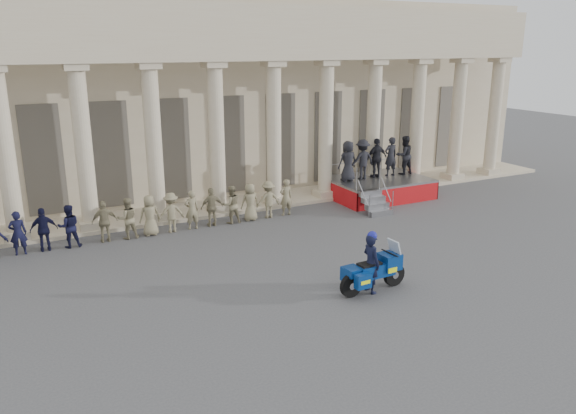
# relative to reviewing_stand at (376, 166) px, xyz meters

# --- Properties ---
(ground) EXTENTS (90.00, 90.00, 0.00)m
(ground) POSITION_rel_reviewing_stand_xyz_m (-8.80, -7.21, -1.52)
(ground) COLOR #414143
(ground) RESTS_ON ground
(building) EXTENTS (40.00, 12.50, 9.00)m
(building) POSITION_rel_reviewing_stand_xyz_m (-8.80, 7.54, 3.01)
(building) COLOR #B9A98B
(building) RESTS_ON ground
(officer_rank) EXTENTS (20.00, 0.59, 1.55)m
(officer_rank) POSITION_rel_reviewing_stand_xyz_m (-14.75, -0.66, -0.74)
(officer_rank) COLOR black
(officer_rank) RESTS_ON ground
(reviewing_stand) EXTENTS (4.51, 4.26, 2.76)m
(reviewing_stand) POSITION_rel_reviewing_stand_xyz_m (0.00, 0.00, 0.00)
(reviewing_stand) COLOR gray
(reviewing_stand) RESTS_ON ground
(motorcycle) EXTENTS (2.27, 0.94, 1.46)m
(motorcycle) POSITION_rel_reviewing_stand_xyz_m (-6.20, -8.59, -0.89)
(motorcycle) COLOR black
(motorcycle) RESTS_ON ground
(rider) EXTENTS (0.46, 0.67, 1.86)m
(rider) POSITION_rel_reviewing_stand_xyz_m (-6.32, -8.60, -0.60)
(rider) COLOR black
(rider) RESTS_ON ground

